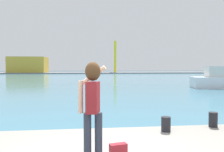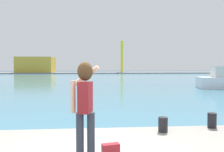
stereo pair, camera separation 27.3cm
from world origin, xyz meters
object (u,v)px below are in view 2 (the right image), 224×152
Objects in this scene: harbor_bollard at (163,125)px; harbor_bollard_2 at (212,120)px; warehouse_left at (36,65)px; person_photographer at (85,99)px; handbag at (111,150)px; port_crane at (122,53)px.

harbor_bollard is 0.93× the size of harbor_bollard_2.
harbor_bollard_2 is 0.03× the size of warehouse_left.
person_photographer is 3.90m from harbor_bollard_2.
person_photographer is 1.06m from handbag.
person_photographer is at bearing -97.70° from port_crane.
handbag is at bearing -148.55° from harbor_bollard_2.
warehouse_left reaches higher than harbor_bollard.
warehouse_left is at bearing 104.57° from handbag.
port_crane is (8.39, 85.27, 7.42)m from harbor_bollard_2.
harbor_bollard_2 is at bearing -95.62° from port_crane.
harbor_bollard_2 is at bearing 31.45° from handbag.
handbag is at bearing -97.39° from port_crane.
person_photographer is 0.14× the size of port_crane.
harbor_bollard is 86.44m from port_crane.
harbor_bollard_2 reaches higher than handbag.
harbor_bollard is at bearing -96.56° from port_crane.
harbor_bollard is at bearing 45.82° from handbag.
port_crane reaches higher than person_photographer.
warehouse_left is (-22.32, 87.63, 1.66)m from person_photographer.
person_photographer reaches higher than harbor_bollard.
port_crane is at bearing 84.38° from harbor_bollard_2.
person_photographer is 4.32× the size of harbor_bollard_2.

